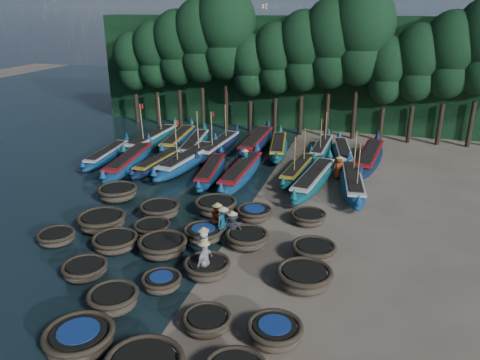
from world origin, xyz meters
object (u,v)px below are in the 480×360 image
(coracle_18, at_px, (247,239))
(long_boat_9, at_px, (152,140))
(fisherman_1, at_px, (223,223))
(coracle_6, at_px, (113,299))
(long_boat_14, at_px, (278,147))
(coracle_14, at_px, (304,277))
(fisherman_2, at_px, (217,218))
(long_boat_6, at_px, (298,170))
(fisherman_0, at_px, (204,244))
(coracle_15, at_px, (102,221))
(coracle_16, at_px, (152,228))
(fisherman_6, at_px, (339,167))
(coracle_24, at_px, (308,217))
(coracle_7, at_px, (162,282))
(coracle_22, at_px, (216,206))
(long_boat_1, at_px, (129,162))
(fisherman_4, at_px, (205,260))
(coracle_12, at_px, (163,246))
(coracle_17, at_px, (204,233))
(long_boat_8, at_px, (353,183))
(long_boat_2, at_px, (159,162))
(coracle_11, at_px, (115,242))
(coracle_13, at_px, (207,267))
(long_boat_10, at_px, (178,140))
(long_boat_5, at_px, (241,172))
(long_boat_16, at_px, (343,152))
(long_boat_4, at_px, (211,171))
(coracle_2, at_px, (79,339))
(long_boat_0, at_px, (107,155))
(coracle_21, at_px, (160,210))
(long_boat_15, at_px, (321,148))
(coracle_5, at_px, (85,270))
(coracle_9, at_px, (275,332))
(long_boat_11, at_px, (194,145))
(fisherman_3, at_px, (232,227))
(long_boat_12, at_px, (219,146))
(long_boat_7, at_px, (313,179))
(long_boat_13, at_px, (256,142))
(long_boat_17, at_px, (369,158))
(coracle_8, at_px, (207,321))
(long_boat_3, at_px, (188,160))

(coracle_18, relative_size, long_boat_9, 0.25)
(fisherman_1, bearing_deg, long_boat_9, 89.89)
(coracle_6, distance_m, long_boat_14, 21.50)
(coracle_14, distance_m, fisherman_2, 6.09)
(long_boat_6, bearing_deg, fisherman_0, -94.35)
(coracle_15, bearing_deg, coracle_18, 2.51)
(coracle_16, distance_m, fisherman_6, 13.68)
(coracle_24, bearing_deg, coracle_7, -121.43)
(coracle_22, bearing_deg, long_boat_1, 147.01)
(coracle_24, height_order, fisherman_4, fisherman_4)
(coracle_12, relative_size, coracle_17, 1.27)
(coracle_7, height_order, long_boat_8, long_boat_8)
(coracle_24, xyz_separation_m, long_boat_2, (-11.44, 5.98, 0.12))
(fisherman_2, bearing_deg, coracle_11, 104.57)
(coracle_13, bearing_deg, coracle_18, 72.63)
(long_boat_1, xyz_separation_m, long_boat_10, (0.96, 6.40, -0.03))
(long_boat_2, bearing_deg, coracle_14, -39.68)
(coracle_7, relative_size, long_boat_9, 0.18)
(fisherman_6, bearing_deg, long_boat_14, -59.89)
(long_boat_5, xyz_separation_m, long_boat_16, (6.00, 6.69, -0.09))
(long_boat_9, distance_m, long_boat_16, 15.17)
(long_boat_4, distance_m, long_boat_6, 5.83)
(coracle_2, bearing_deg, long_boat_0, 118.84)
(long_boat_4, distance_m, fisherman_6, 8.48)
(coracle_14, xyz_separation_m, coracle_21, (-8.60, 4.53, -0.04))
(long_boat_15, relative_size, fisherman_0, 4.14)
(coracle_11, bearing_deg, long_boat_14, 76.51)
(coracle_5, xyz_separation_m, fisherman_6, (9.16, 15.29, 0.46))
(coracle_9, distance_m, coracle_21, 11.55)
(long_boat_11, xyz_separation_m, fisherman_3, (7.42, -13.73, 0.28))
(fisherman_6, bearing_deg, long_boat_12, -36.80)
(long_boat_0, bearing_deg, long_boat_7, -9.39)
(coracle_6, height_order, long_boat_14, long_boat_14)
(coracle_9, distance_m, long_boat_13, 23.01)
(coracle_7, xyz_separation_m, long_boat_5, (-0.44, 13.02, 0.23))
(coracle_18, distance_m, long_boat_14, 15.35)
(long_boat_9, height_order, long_boat_17, long_boat_9)
(coracle_5, bearing_deg, long_boat_9, 108.03)
(coracle_6, bearing_deg, long_boat_1, 116.88)
(long_boat_13, bearing_deg, long_boat_8, -41.64)
(fisherman_2, bearing_deg, fisherman_3, -146.69)
(long_boat_0, distance_m, long_boat_15, 16.19)
(long_boat_9, relative_size, long_boat_15, 1.24)
(coracle_2, height_order, coracle_12, coracle_12)
(coracle_8, height_order, long_boat_17, long_boat_17)
(coracle_16, height_order, long_boat_15, long_boat_15)
(long_boat_1, relative_size, long_boat_6, 1.19)
(coracle_11, xyz_separation_m, coracle_18, (5.86, 2.02, 0.03))
(long_boat_3, xyz_separation_m, long_boat_14, (5.34, 5.35, -0.08))
(coracle_2, distance_m, fisherman_6, 20.40)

